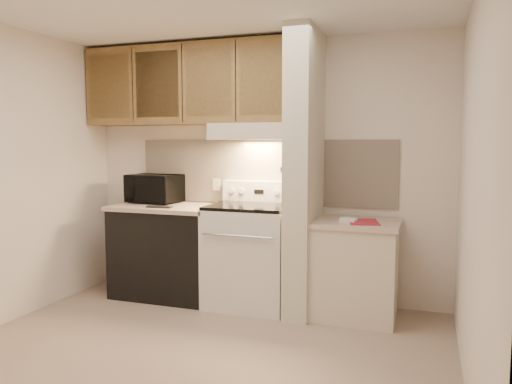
% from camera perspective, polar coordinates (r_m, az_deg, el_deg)
% --- Properties ---
extents(floor, '(3.60, 3.60, 0.00)m').
position_cam_1_polar(floor, '(3.82, -6.74, -17.83)').
color(floor, tan).
rests_on(floor, ground).
extents(wall_back, '(3.60, 2.50, 0.02)m').
position_cam_1_polar(wall_back, '(4.91, 0.72, 2.48)').
color(wall_back, silver).
rests_on(wall_back, floor).
extents(wall_right, '(0.02, 3.00, 2.50)m').
position_cam_1_polar(wall_right, '(3.18, 23.66, 0.27)').
color(wall_right, silver).
rests_on(wall_right, floor).
extents(backsplash, '(2.60, 0.02, 0.63)m').
position_cam_1_polar(backsplash, '(4.90, 0.67, 2.30)').
color(backsplash, beige).
rests_on(backsplash, wall_back).
extents(range_body, '(0.76, 0.65, 0.92)m').
position_cam_1_polar(range_body, '(4.70, -0.63, -7.41)').
color(range_body, silver).
rests_on(range_body, floor).
extents(oven_window, '(0.50, 0.01, 0.30)m').
position_cam_1_polar(oven_window, '(4.40, -2.03, -7.78)').
color(oven_window, black).
rests_on(oven_window, range_body).
extents(oven_handle, '(0.65, 0.02, 0.02)m').
position_cam_1_polar(oven_handle, '(4.32, -2.22, -5.05)').
color(oven_handle, silver).
rests_on(oven_handle, range_body).
extents(cooktop, '(0.74, 0.64, 0.03)m').
position_cam_1_polar(cooktop, '(4.61, -0.64, -1.66)').
color(cooktop, black).
rests_on(cooktop, range_body).
extents(range_backguard, '(0.76, 0.08, 0.20)m').
position_cam_1_polar(range_backguard, '(4.87, 0.49, 0.09)').
color(range_backguard, silver).
rests_on(range_backguard, range_body).
extents(range_display, '(0.10, 0.01, 0.04)m').
position_cam_1_polar(range_display, '(4.83, 0.33, 0.04)').
color(range_display, black).
rests_on(range_display, range_backguard).
extents(range_knob_left_outer, '(0.05, 0.02, 0.05)m').
position_cam_1_polar(range_knob_left_outer, '(4.92, -2.77, 0.14)').
color(range_knob_left_outer, silver).
rests_on(range_knob_left_outer, range_backguard).
extents(range_knob_left_inner, '(0.05, 0.02, 0.05)m').
position_cam_1_polar(range_knob_left_inner, '(4.89, -1.68, 0.11)').
color(range_knob_left_inner, silver).
rests_on(range_knob_left_inner, range_backguard).
extents(range_knob_right_inner, '(0.05, 0.02, 0.05)m').
position_cam_1_polar(range_knob_right_inner, '(4.77, 2.37, -0.03)').
color(range_knob_right_inner, silver).
rests_on(range_knob_right_inner, range_backguard).
extents(range_knob_right_outer, '(0.05, 0.02, 0.05)m').
position_cam_1_polar(range_knob_right_outer, '(4.74, 3.53, -0.07)').
color(range_knob_right_outer, silver).
rests_on(range_knob_right_outer, range_backguard).
extents(dishwasher_front, '(1.00, 0.63, 0.87)m').
position_cam_1_polar(dishwasher_front, '(5.07, -10.07, -6.82)').
color(dishwasher_front, black).
rests_on(dishwasher_front, floor).
extents(left_countertop, '(1.04, 0.67, 0.04)m').
position_cam_1_polar(left_countertop, '(4.99, -10.16, -1.71)').
color(left_countertop, '#C8AE99').
rests_on(left_countertop, dishwasher_front).
extents(spoon_rest, '(0.25, 0.10, 0.02)m').
position_cam_1_polar(spoon_rest, '(4.80, -10.98, -1.68)').
color(spoon_rest, black).
rests_on(spoon_rest, left_countertop).
extents(teal_jar, '(0.10, 0.10, 0.10)m').
position_cam_1_polar(teal_jar, '(5.30, -12.61, -0.57)').
color(teal_jar, '#276F68').
rests_on(teal_jar, left_countertop).
extents(outlet, '(0.08, 0.01, 0.12)m').
position_cam_1_polar(outlet, '(5.07, -4.54, 0.86)').
color(outlet, beige).
rests_on(outlet, backsplash).
extents(microwave, '(0.55, 0.40, 0.29)m').
position_cam_1_polar(microwave, '(5.20, -11.56, 0.38)').
color(microwave, black).
rests_on(microwave, left_countertop).
extents(partition_pillar, '(0.22, 0.70, 2.50)m').
position_cam_1_polar(partition_pillar, '(4.43, 5.56, 2.11)').
color(partition_pillar, beige).
rests_on(partition_pillar, floor).
extents(pillar_trim, '(0.01, 0.70, 0.04)m').
position_cam_1_polar(pillar_trim, '(4.46, 4.12, 2.79)').
color(pillar_trim, olive).
rests_on(pillar_trim, partition_pillar).
extents(knife_strip, '(0.02, 0.42, 0.04)m').
position_cam_1_polar(knife_strip, '(4.41, 3.88, 3.02)').
color(knife_strip, black).
rests_on(knife_strip, partition_pillar).
extents(knife_blade_a, '(0.01, 0.03, 0.16)m').
position_cam_1_polar(knife_blade_a, '(4.26, 3.14, 1.59)').
color(knife_blade_a, silver).
rests_on(knife_blade_a, knife_strip).
extents(knife_handle_a, '(0.02, 0.02, 0.10)m').
position_cam_1_polar(knife_handle_a, '(4.26, 3.18, 3.60)').
color(knife_handle_a, black).
rests_on(knife_handle_a, knife_strip).
extents(knife_blade_b, '(0.01, 0.04, 0.18)m').
position_cam_1_polar(knife_blade_b, '(4.34, 3.43, 1.53)').
color(knife_blade_b, silver).
rests_on(knife_blade_b, knife_strip).
extents(knife_handle_b, '(0.02, 0.02, 0.10)m').
position_cam_1_polar(knife_handle_b, '(4.33, 3.42, 3.63)').
color(knife_handle_b, black).
rests_on(knife_handle_b, knife_strip).
extents(knife_blade_c, '(0.01, 0.04, 0.20)m').
position_cam_1_polar(knife_blade_c, '(4.42, 3.70, 1.46)').
color(knife_blade_c, silver).
rests_on(knife_blade_c, knife_strip).
extents(knife_handle_c, '(0.02, 0.02, 0.10)m').
position_cam_1_polar(knife_handle_c, '(4.42, 3.75, 3.67)').
color(knife_handle_c, black).
rests_on(knife_handle_c, knife_strip).
extents(knife_blade_d, '(0.01, 0.04, 0.16)m').
position_cam_1_polar(knife_blade_d, '(4.50, 3.99, 1.79)').
color(knife_blade_d, silver).
rests_on(knife_blade_d, knife_strip).
extents(knife_handle_d, '(0.02, 0.02, 0.10)m').
position_cam_1_polar(knife_handle_d, '(4.48, 3.97, 3.70)').
color(knife_handle_d, black).
rests_on(knife_handle_d, knife_strip).
extents(knife_blade_e, '(0.01, 0.04, 0.18)m').
position_cam_1_polar(knife_blade_e, '(4.57, 4.22, 1.72)').
color(knife_blade_e, silver).
rests_on(knife_blade_e, knife_strip).
extents(knife_handle_e, '(0.02, 0.02, 0.10)m').
position_cam_1_polar(knife_handle_e, '(4.56, 4.25, 3.73)').
color(knife_handle_e, black).
rests_on(knife_handle_e, knife_strip).
extents(oven_mitt, '(0.03, 0.10, 0.25)m').
position_cam_1_polar(oven_mitt, '(4.63, 4.46, 1.92)').
color(oven_mitt, gray).
rests_on(oven_mitt, partition_pillar).
extents(right_cab_base, '(0.70, 0.60, 0.81)m').
position_cam_1_polar(right_cab_base, '(4.48, 11.25, -8.89)').
color(right_cab_base, beige).
rests_on(right_cab_base, floor).
extents(right_countertop, '(0.74, 0.64, 0.04)m').
position_cam_1_polar(right_countertop, '(4.40, 11.36, -3.51)').
color(right_countertop, '#C8AE99').
rests_on(right_countertop, right_cab_base).
extents(red_folder, '(0.31, 0.37, 0.01)m').
position_cam_1_polar(red_folder, '(4.32, 12.19, -3.35)').
color(red_folder, '#A92234').
rests_on(red_folder, right_countertop).
extents(white_box, '(0.15, 0.12, 0.04)m').
position_cam_1_polar(white_box, '(4.30, 10.53, -3.19)').
color(white_box, white).
rests_on(white_box, right_countertop).
extents(range_hood, '(0.78, 0.44, 0.15)m').
position_cam_1_polar(range_hood, '(4.69, -0.13, 6.91)').
color(range_hood, beige).
rests_on(range_hood, upper_cabinets).
extents(hood_lip, '(0.78, 0.04, 0.06)m').
position_cam_1_polar(hood_lip, '(4.50, -1.01, 6.39)').
color(hood_lip, beige).
rests_on(hood_lip, range_hood).
extents(upper_cabinets, '(2.18, 0.33, 0.77)m').
position_cam_1_polar(upper_cabinets, '(5.03, -7.56, 12.03)').
color(upper_cabinets, olive).
rests_on(upper_cabinets, wall_back).
extents(cab_door_a, '(0.46, 0.01, 0.63)m').
position_cam_1_polar(cab_door_a, '(5.32, -16.43, 11.51)').
color(cab_door_a, olive).
rests_on(cab_door_a, upper_cabinets).
extents(cab_gap_a, '(0.01, 0.01, 0.73)m').
position_cam_1_polar(cab_gap_a, '(5.16, -13.92, 11.75)').
color(cab_gap_a, black).
rests_on(cab_gap_a, upper_cabinets).
extents(cab_door_b, '(0.46, 0.01, 0.63)m').
position_cam_1_polar(cab_door_b, '(5.02, -11.24, 11.98)').
color(cab_door_b, olive).
rests_on(cab_door_b, upper_cabinets).
extents(cab_gap_b, '(0.01, 0.01, 0.73)m').
position_cam_1_polar(cab_gap_b, '(4.89, -8.43, 12.20)').
color(cab_gap_b, black).
rests_on(cab_gap_b, upper_cabinets).
extents(cab_door_c, '(0.46, 0.01, 0.63)m').
position_cam_1_polar(cab_door_c, '(4.77, -5.45, 12.40)').
color(cab_door_c, olive).
rests_on(cab_door_c, upper_cabinets).
extents(cab_gap_c, '(0.01, 0.01, 0.73)m').
position_cam_1_polar(cab_gap_c, '(4.67, -2.33, 12.58)').
color(cab_gap_c, black).
rests_on(cab_gap_c, upper_cabinets).
extents(cab_door_d, '(0.46, 0.01, 0.63)m').
position_cam_1_polar(cab_door_d, '(4.58, 0.93, 12.72)').
color(cab_door_d, olive).
rests_on(cab_door_d, upper_cabinets).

